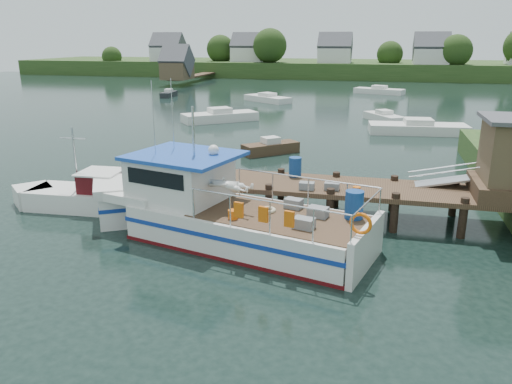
% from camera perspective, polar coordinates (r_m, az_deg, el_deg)
% --- Properties ---
extents(ground_plane, '(160.00, 160.00, 0.00)m').
position_cam_1_polar(ground_plane, '(21.90, 3.48, -2.31)').
color(ground_plane, black).
extents(far_shore, '(140.00, 42.55, 9.22)m').
position_cam_1_polar(far_shore, '(102.90, 12.07, 13.92)').
color(far_shore, '#2F4A1E').
rests_on(far_shore, ground).
extents(dock, '(16.60, 3.00, 4.78)m').
position_cam_1_polar(dock, '(21.16, 21.23, 2.18)').
color(dock, '#473222').
rests_on(dock, ground).
extents(lobster_boat, '(12.13, 6.03, 5.87)m').
position_cam_1_polar(lobster_boat, '(18.85, -4.80, -2.18)').
color(lobster_boat, silver).
rests_on(lobster_boat, ground).
extents(work_boat, '(6.94, 2.41, 3.64)m').
position_cam_1_polar(work_boat, '(23.45, -18.77, -0.41)').
color(work_boat, silver).
rests_on(work_boat, ground).
extents(moored_rowboat, '(3.65, 3.53, 1.10)m').
position_cam_1_polar(moored_rowboat, '(32.95, 1.67, 5.11)').
color(moored_rowboat, '#473222').
rests_on(moored_rowboat, ground).
extents(moored_far, '(6.98, 4.18, 1.12)m').
position_cam_1_polar(moored_far, '(71.60, 13.90, 11.17)').
color(moored_far, silver).
rests_on(moored_far, ground).
extents(moored_a, '(6.74, 6.07, 1.25)m').
position_cam_1_polar(moored_a, '(46.16, -4.14, 8.62)').
color(moored_a, silver).
rests_on(moored_a, ground).
extents(moored_b, '(3.85, 4.85, 1.04)m').
position_cam_1_polar(moored_b, '(47.59, 14.40, 8.30)').
color(moored_b, silver).
rests_on(moored_b, ground).
extents(moored_c, '(7.81, 3.34, 1.20)m').
position_cam_1_polar(moored_c, '(42.08, 18.00, 6.97)').
color(moored_c, silver).
rests_on(moored_c, ground).
extents(moored_d, '(6.41, 5.51, 1.08)m').
position_cam_1_polar(moored_d, '(60.63, 1.32, 10.64)').
color(moored_d, silver).
rests_on(moored_d, ground).
extents(moored_e, '(1.54, 3.75, 1.01)m').
position_cam_1_polar(moored_e, '(66.93, -9.94, 10.99)').
color(moored_e, black).
rests_on(moored_e, ground).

